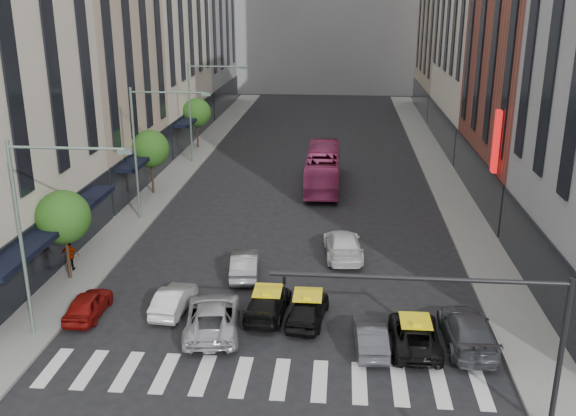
% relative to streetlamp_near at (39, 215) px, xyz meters
% --- Properties ---
extents(ground, '(160.00, 160.00, 0.00)m').
position_rel_streetlamp_near_xyz_m(ground, '(10.04, -4.00, -5.90)').
color(ground, black).
rests_on(ground, ground).
extents(sidewalk_left, '(3.00, 96.00, 0.15)m').
position_rel_streetlamp_near_xyz_m(sidewalk_left, '(-1.46, 26.00, -5.83)').
color(sidewalk_left, slate).
rests_on(sidewalk_left, ground).
extents(sidewalk_right, '(3.00, 96.00, 0.15)m').
position_rel_streetlamp_near_xyz_m(sidewalk_right, '(21.54, 26.00, -5.83)').
color(sidewalk_right, slate).
rests_on(sidewalk_right, ground).
extents(building_left_b, '(8.00, 16.00, 24.00)m').
position_rel_streetlamp_near_xyz_m(building_left_b, '(-6.96, 24.00, 6.10)').
color(building_left_b, tan).
rests_on(building_left_b, ground).
extents(building_right_b, '(8.00, 18.00, 26.00)m').
position_rel_streetlamp_near_xyz_m(building_right_b, '(27.04, 23.00, 7.10)').
color(building_right_b, brown).
rests_on(building_right_b, ground).
extents(building_right_d, '(8.00, 18.00, 28.00)m').
position_rel_streetlamp_near_xyz_m(building_right_d, '(27.04, 61.00, 8.10)').
color(building_right_d, tan).
rests_on(building_right_d, ground).
extents(tree_near, '(2.88, 2.88, 4.95)m').
position_rel_streetlamp_near_xyz_m(tree_near, '(-1.76, 6.00, -2.25)').
color(tree_near, black).
rests_on(tree_near, sidewalk_left).
extents(tree_mid, '(2.88, 2.88, 4.95)m').
position_rel_streetlamp_near_xyz_m(tree_mid, '(-1.76, 22.00, -2.25)').
color(tree_mid, black).
rests_on(tree_mid, sidewalk_left).
extents(tree_far, '(2.88, 2.88, 4.95)m').
position_rel_streetlamp_near_xyz_m(tree_far, '(-1.76, 38.00, -2.25)').
color(tree_far, black).
rests_on(tree_far, sidewalk_left).
extents(streetlamp_near, '(5.38, 0.25, 9.00)m').
position_rel_streetlamp_near_xyz_m(streetlamp_near, '(0.00, 0.00, 0.00)').
color(streetlamp_near, gray).
rests_on(streetlamp_near, sidewalk_left).
extents(streetlamp_mid, '(5.38, 0.25, 9.00)m').
position_rel_streetlamp_near_xyz_m(streetlamp_mid, '(0.00, 16.00, 0.00)').
color(streetlamp_mid, gray).
rests_on(streetlamp_mid, sidewalk_left).
extents(streetlamp_far, '(5.38, 0.25, 9.00)m').
position_rel_streetlamp_near_xyz_m(streetlamp_far, '(0.00, 32.00, 0.00)').
color(streetlamp_far, gray).
rests_on(streetlamp_far, sidewalk_left).
extents(traffic_signal, '(10.10, 0.20, 6.00)m').
position_rel_streetlamp_near_xyz_m(traffic_signal, '(17.74, -5.00, -1.43)').
color(traffic_signal, black).
rests_on(traffic_signal, ground).
extents(liberty_sign, '(0.30, 0.70, 4.00)m').
position_rel_streetlamp_near_xyz_m(liberty_sign, '(22.64, 16.00, 0.10)').
color(liberty_sign, red).
rests_on(liberty_sign, ground).
extents(car_red, '(1.53, 3.71, 1.26)m').
position_rel_streetlamp_near_xyz_m(car_red, '(0.84, 2.06, -5.28)').
color(car_red, maroon).
rests_on(car_red, ground).
extents(car_white_front, '(1.61, 3.88, 1.25)m').
position_rel_streetlamp_near_xyz_m(car_white_front, '(4.84, 2.92, -5.28)').
color(car_white_front, silver).
rests_on(car_white_front, ground).
extents(car_silver, '(3.13, 5.55, 1.46)m').
position_rel_streetlamp_near_xyz_m(car_silver, '(7.13, 1.18, -5.17)').
color(car_silver, '#AFAFB5').
rests_on(car_silver, ground).
extents(taxi_left, '(2.16, 4.57, 1.29)m').
position_rel_streetlamp_near_xyz_m(taxi_left, '(9.50, 2.90, -5.26)').
color(taxi_left, black).
rests_on(taxi_left, ground).
extents(taxi_center, '(2.14, 4.23, 1.38)m').
position_rel_streetlamp_near_xyz_m(taxi_center, '(11.47, 2.42, -5.21)').
color(taxi_center, black).
rests_on(taxi_center, ground).
extents(car_grey_mid, '(1.58, 3.88, 1.25)m').
position_rel_streetlamp_near_xyz_m(car_grey_mid, '(14.34, 0.18, -5.28)').
color(car_grey_mid, '#38393E').
rests_on(car_grey_mid, ground).
extents(taxi_right, '(2.13, 4.57, 1.27)m').
position_rel_streetlamp_near_xyz_m(taxi_right, '(16.31, 0.51, -5.27)').
color(taxi_right, black).
rests_on(taxi_right, ground).
extents(car_grey_curb, '(2.18, 5.17, 1.49)m').
position_rel_streetlamp_near_xyz_m(car_grey_curb, '(18.65, 0.87, -5.16)').
color(car_grey_curb, '#3F4247').
rests_on(car_grey_curb, ground).
extents(car_row2_left, '(1.85, 4.30, 1.38)m').
position_rel_streetlamp_near_xyz_m(car_row2_left, '(7.70, 7.42, -5.21)').
color(car_row2_left, '#97989C').
rests_on(car_row2_left, ground).
extents(car_row2_right, '(2.59, 5.35, 1.50)m').
position_rel_streetlamp_near_xyz_m(car_row2_right, '(13.09, 10.65, -5.15)').
color(car_row2_right, silver).
rests_on(car_row2_right, ground).
extents(bus, '(2.65, 11.06, 3.08)m').
position_rel_streetlamp_near_xyz_m(bus, '(11.39, 25.37, -4.37)').
color(bus, '#B83670').
rests_on(bus, ground).
extents(pedestrian_far, '(1.06, 0.51, 1.75)m').
position_rel_streetlamp_near_xyz_m(pedestrian_far, '(-2.10, 6.98, -4.88)').
color(pedestrian_far, gray).
rests_on(pedestrian_far, sidewalk_left).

